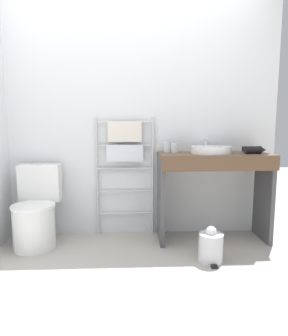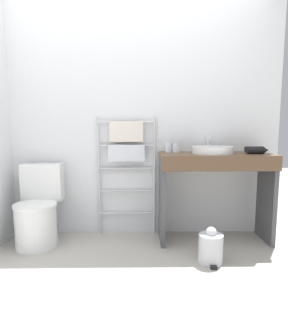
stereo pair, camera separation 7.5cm
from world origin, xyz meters
name	(u,v)px [view 2 (the right image)]	position (x,y,z in m)	size (l,w,h in m)	color
ground_plane	(141,302)	(0.00, 0.00, 0.00)	(12.00, 12.00, 0.00)	#A8A399
wall_back	(140,113)	(0.00, 1.32, 1.24)	(2.81, 0.12, 2.48)	silver
toilet	(38,213)	(-0.95, 0.96, 0.30)	(0.39, 0.51, 0.75)	white
towel_radiator	(127,153)	(-0.13, 1.21, 0.84)	(0.58, 0.06, 1.19)	silver
vanity_counter	(215,181)	(0.71, 1.02, 0.59)	(1.05, 0.46, 0.85)	brown
sink_basin	(213,150)	(0.68, 1.04, 0.88)	(0.38, 0.38, 0.07)	white
faucet	(209,142)	(0.68, 1.21, 0.94)	(0.02, 0.10, 0.15)	silver
cup_near_wall	(169,147)	(0.28, 1.19, 0.89)	(0.07, 0.07, 0.10)	silver
cup_near_edge	(176,148)	(0.35, 1.16, 0.89)	(0.07, 0.07, 0.09)	silver
hair_dryer	(256,150)	(1.07, 1.00, 0.88)	(0.20, 0.18, 0.07)	black
trash_bin	(211,247)	(0.57, 0.55, 0.13)	(0.20, 0.23, 0.30)	silver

